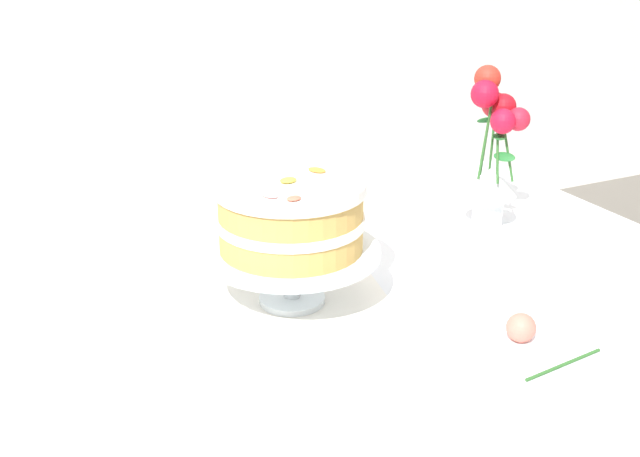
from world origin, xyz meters
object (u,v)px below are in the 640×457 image
at_px(dining_table, 345,341).
at_px(flower_vase, 493,150).
at_px(fallen_rose, 523,329).
at_px(cake_stand, 292,257).
at_px(layer_cake, 291,215).

distance_m(dining_table, flower_vase, 0.50).
distance_m(dining_table, fallen_rose, 0.33).
xyz_separation_m(cake_stand, fallen_rose, (0.26, -0.27, -0.06)).
height_order(dining_table, cake_stand, cake_stand).
bearing_deg(flower_vase, dining_table, -160.12).
xyz_separation_m(cake_stand, layer_cake, (-0.00, -0.00, 0.07)).
height_order(flower_vase, fallen_rose, flower_vase).
xyz_separation_m(layer_cake, flower_vase, (0.50, 0.14, 0.01)).
xyz_separation_m(dining_table, fallen_rose, (0.17, -0.26, 0.11)).
xyz_separation_m(dining_table, cake_stand, (-0.09, 0.01, 0.17)).
bearing_deg(fallen_rose, layer_cake, 133.96).
height_order(cake_stand, layer_cake, layer_cake).
bearing_deg(cake_stand, dining_table, -6.44).
height_order(layer_cake, fallen_rose, layer_cake).
bearing_deg(fallen_rose, cake_stand, 133.96).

